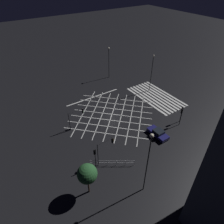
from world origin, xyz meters
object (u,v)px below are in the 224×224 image
(traffic_light_nw_cross, at_px, (106,146))
(street_lamp_far, at_px, (109,58))
(traffic_light_nw_main, at_px, (95,154))
(traffic_light_sw_main, at_px, (181,113))
(traffic_light_sw_cross, at_px, (182,112))
(traffic_light_median_north, at_px, (77,115))
(street_tree_near, at_px, (87,174))
(street_lamp_east, at_px, (149,156))
(waiting_car, at_px, (158,133))
(street_lamp_west, at_px, (152,69))

(traffic_light_nw_cross, relative_size, street_lamp_far, 0.54)
(traffic_light_nw_cross, relative_size, traffic_light_nw_main, 1.31)
(street_lamp_far, bearing_deg, traffic_light_nw_main, 143.07)
(traffic_light_nw_cross, bearing_deg, traffic_light_sw_main, -0.72)
(traffic_light_sw_cross, distance_m, street_lamp_far, 23.85)
(traffic_light_median_north, relative_size, street_tree_near, 0.76)
(street_lamp_east, bearing_deg, street_tree_near, 59.03)
(traffic_light_sw_main, relative_size, waiting_car, 0.90)
(traffic_light_median_north, bearing_deg, street_lamp_east, -84.39)
(traffic_light_nw_cross, relative_size, street_lamp_west, 0.50)
(traffic_light_nw_main, relative_size, waiting_car, 0.83)
(street_lamp_far, bearing_deg, waiting_car, 167.70)
(traffic_light_sw_main, relative_size, traffic_light_nw_cross, 0.82)
(traffic_light_sw_main, relative_size, traffic_light_median_north, 0.94)
(traffic_light_sw_cross, xyz_separation_m, waiting_car, (-0.53, 6.26, -1.82))
(traffic_light_sw_cross, bearing_deg, waiting_car, 4.80)
(traffic_light_nw_main, bearing_deg, street_lamp_west, -60.93)
(street_lamp_east, distance_m, waiting_car, 12.85)
(traffic_light_sw_cross, height_order, street_lamp_far, street_lamp_far)
(traffic_light_median_north, bearing_deg, traffic_light_nw_cross, -89.90)
(traffic_light_sw_main, height_order, street_lamp_west, street_lamp_west)
(traffic_light_nw_cross, height_order, street_lamp_east, street_lamp_east)
(traffic_light_nw_cross, distance_m, street_lamp_east, 7.84)
(waiting_car, bearing_deg, street_lamp_far, -12.30)
(traffic_light_nw_cross, relative_size, traffic_light_sw_cross, 1.32)
(traffic_light_nw_cross, xyz_separation_m, waiting_car, (-0.21, -10.76, -2.70))
(traffic_light_median_north, xyz_separation_m, street_lamp_far, (14.17, -16.05, 2.62))
(street_tree_near, bearing_deg, traffic_light_sw_main, -82.15)
(traffic_light_nw_cross, bearing_deg, traffic_light_nw_main, 171.36)
(street_tree_near, bearing_deg, traffic_light_nw_main, -40.90)
(traffic_light_nw_main, bearing_deg, waiting_car, -92.19)
(traffic_light_sw_main, bearing_deg, traffic_light_median_north, 58.57)
(traffic_light_nw_main, height_order, waiting_car, traffic_light_nw_main)
(traffic_light_nw_cross, xyz_separation_m, street_lamp_east, (-6.88, -1.62, 3.40))
(traffic_light_sw_main, relative_size, street_lamp_east, 0.36)
(traffic_light_nw_cross, height_order, traffic_light_median_north, traffic_light_nw_cross)
(traffic_light_median_north, relative_size, waiting_car, 0.96)
(street_lamp_far, bearing_deg, traffic_light_median_north, 131.45)
(street_lamp_east, bearing_deg, traffic_light_median_north, 5.61)
(street_lamp_east, bearing_deg, street_lamp_west, -43.95)
(traffic_light_sw_main, distance_m, traffic_light_median_north, 19.12)
(traffic_light_sw_main, height_order, traffic_light_median_north, traffic_light_median_north)
(street_lamp_east, relative_size, street_lamp_west, 1.15)
(traffic_light_nw_main, xyz_separation_m, street_lamp_west, (12.30, -22.12, 3.15))
(traffic_light_median_north, distance_m, traffic_light_sw_cross, 19.49)
(traffic_light_sw_cross, bearing_deg, street_lamp_west, -105.23)
(traffic_light_sw_main, xyz_separation_m, street_lamp_east, (-6.67, 14.68, 4.06))
(traffic_light_median_north, bearing_deg, waiting_car, -42.77)
(street_lamp_west, relative_size, waiting_car, 2.18)
(traffic_light_median_north, relative_size, traffic_light_sw_cross, 1.16)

